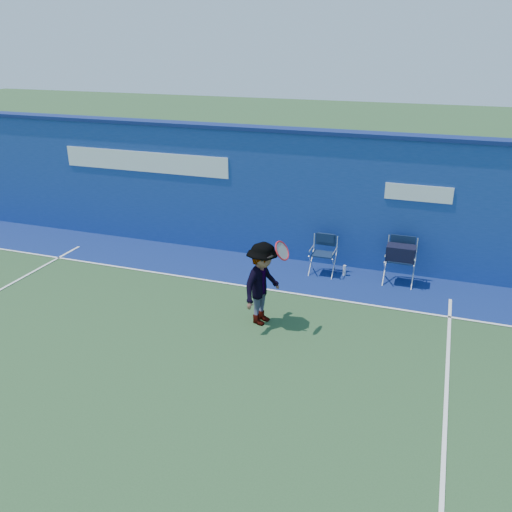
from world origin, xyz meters
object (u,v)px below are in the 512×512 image
(directors_chair_left, at_px, (323,262))
(tennis_player, at_px, (262,284))
(water_bottle, at_px, (344,270))
(directors_chair_right, at_px, (400,265))

(directors_chair_left, xyz_separation_m, tennis_player, (-0.56, -2.58, 0.50))
(directors_chair_left, xyz_separation_m, water_bottle, (0.49, 0.05, -0.17))
(directors_chair_right, xyz_separation_m, water_bottle, (-1.18, 0.00, -0.30))
(directors_chair_left, height_order, directors_chair_right, directors_chair_right)
(directors_chair_right, height_order, tennis_player, tennis_player)
(directors_chair_right, bearing_deg, water_bottle, 179.88)
(directors_chair_left, height_order, tennis_player, tennis_player)
(water_bottle, bearing_deg, directors_chair_left, -173.61)
(directors_chair_left, distance_m, water_bottle, 0.52)
(tennis_player, bearing_deg, directors_chair_left, 77.84)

